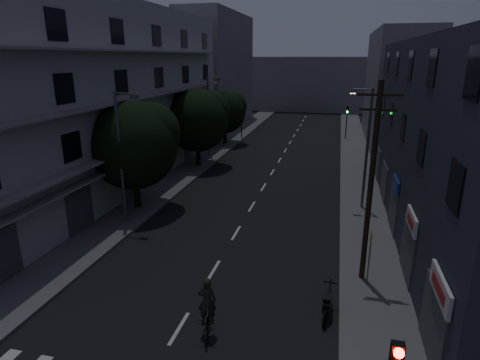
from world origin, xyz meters
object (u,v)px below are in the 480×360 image
at_px(utility_pole, 371,181).
at_px(bus_stop_sign, 370,249).
at_px(motorcycle, 327,305).
at_px(cyclist, 207,315).

relative_size(utility_pole, bus_stop_sign, 3.56).
bearing_deg(bus_stop_sign, utility_pole, 110.42).
xyz_separation_m(motorcycle, cyclist, (-4.34, -2.19, 0.29)).
relative_size(bus_stop_sign, cyclist, 1.06).
bearing_deg(cyclist, utility_pole, 28.19).
xyz_separation_m(bus_stop_sign, cyclist, (-6.02, -4.81, -1.09)).
bearing_deg(utility_pole, bus_stop_sign, -69.58).
xyz_separation_m(bus_stop_sign, motorcycle, (-1.69, -2.61, -1.37)).
xyz_separation_m(utility_pole, bus_stop_sign, (0.20, -0.54, -2.98)).
height_order(bus_stop_sign, motorcycle, bus_stop_sign).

